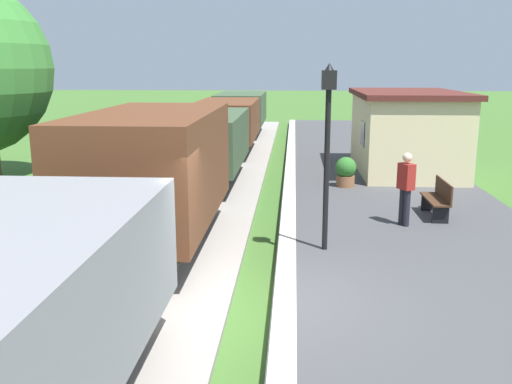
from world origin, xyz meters
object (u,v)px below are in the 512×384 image
Objects in this scene: station_hut at (406,131)px; potted_planter at (346,171)px; bench_near_hut at (438,198)px; person_waiting at (406,186)px; freight_train at (202,144)px; lamp_post_near at (328,123)px.

station_hut is 3.74m from potted_planter.
person_waiting is at bearing -139.92° from bench_near_hut.
freight_train is 7.63m from lamp_post_near.
freight_train is 19.06× the size of person_waiting.
person_waiting reaches higher than bench_near_hut.
bench_near_hut is 1.64× the size of potted_planter.
person_waiting is (5.49, -4.73, -0.28)m from freight_train.
station_hut reaches higher than freight_train.
lamp_post_near is (-3.24, -8.94, 1.15)m from station_hut.
bench_near_hut is 3.94m from potted_planter.
bench_near_hut is (6.46, -3.92, -0.74)m from freight_train.
station_hut is 6.33× the size of potted_planter.
lamp_post_near reaches higher than person_waiting.
station_hut is at bearing 50.78° from potted_planter.
person_waiting is at bearing 44.36° from lamp_post_near.
station_hut is 3.87× the size of bench_near_hut.
lamp_post_near is at bearing -61.74° from freight_train.
freight_train reaches higher than bench_near_hut.
person_waiting is 3.15m from lamp_post_near.
station_hut is at bearing 70.06° from lamp_post_near.
freight_train is 4.60m from potted_planter.
freight_train is 7.25m from person_waiting.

